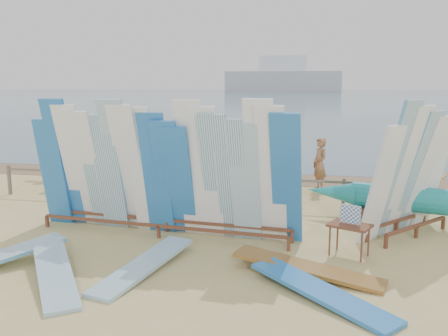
% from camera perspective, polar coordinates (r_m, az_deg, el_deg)
% --- Properties ---
extents(ground, '(160.00, 160.00, 0.00)m').
position_cam_1_polar(ground, '(10.77, -7.22, -8.24)').
color(ground, tan).
rests_on(ground, ground).
extents(ocean, '(320.00, 240.00, 0.02)m').
position_cam_1_polar(ocean, '(137.75, 10.31, 8.58)').
color(ocean, '#3F5C70').
rests_on(ocean, ground).
extents(wet_sand_strip, '(40.00, 2.60, 0.01)m').
position_cam_1_polar(wet_sand_strip, '(17.52, 0.35, -0.98)').
color(wet_sand_strip, brown).
rests_on(wet_sand_strip, ground).
extents(distant_ship, '(45.00, 8.00, 14.00)m').
position_cam_1_polar(distant_ship, '(190.29, 7.08, 10.65)').
color(distant_ship, '#999EA3').
rests_on(distant_ship, ocean).
extents(fence, '(12.08, 0.08, 0.90)m').
position_cam_1_polar(fence, '(13.38, -3.16, -1.73)').
color(fence, '#675B4E').
rests_on(fence, ground).
extents(main_surfboard_rack, '(6.25, 1.37, 3.10)m').
position_cam_1_polar(main_surfboard_rack, '(10.58, -7.44, -0.75)').
color(main_surfboard_rack, brown).
rests_on(main_surfboard_rack, ground).
extents(side_surfboard_rack, '(2.28, 2.44, 3.07)m').
position_cam_1_polar(side_surfboard_rack, '(11.23, 21.44, -0.87)').
color(side_surfboard_rack, brown).
rests_on(side_surfboard_rack, ground).
extents(vendor_table, '(0.94, 0.82, 1.04)m').
position_cam_1_polar(vendor_table, '(9.79, 14.82, -8.27)').
color(vendor_table, brown).
rests_on(vendor_table, ground).
extents(flat_board_c, '(2.75, 1.24, 0.28)m').
position_cam_1_polar(flat_board_c, '(8.81, 9.96, -12.59)').
color(flat_board_c, olive).
rests_on(flat_board_c, ground).
extents(flat_board_d, '(2.43, 2.16, 0.23)m').
position_cam_1_polar(flat_board_d, '(7.99, 11.51, -15.11)').
color(flat_board_d, '#246BB8').
rests_on(flat_board_d, ground).
extents(flat_board_b, '(1.16, 2.76, 0.22)m').
position_cam_1_polar(flat_board_b, '(9.00, -9.56, -12.08)').
color(flat_board_b, '#7EAEC9').
rests_on(flat_board_b, ground).
extents(flat_board_a, '(2.04, 2.50, 0.38)m').
position_cam_1_polar(flat_board_a, '(8.96, -19.69, -12.66)').
color(flat_board_a, '#7EAEC9').
rests_on(flat_board_a, ground).
extents(beach_chair_left, '(0.62, 0.63, 0.85)m').
position_cam_1_polar(beach_chair_left, '(13.70, 3.90, -3.10)').
color(beach_chair_left, red).
rests_on(beach_chair_left, ground).
extents(beach_chair_right, '(0.63, 0.65, 0.90)m').
position_cam_1_polar(beach_chair_right, '(14.56, 1.25, -2.23)').
color(beach_chair_right, red).
rests_on(beach_chair_right, ground).
extents(stroller, '(0.70, 0.84, 1.00)m').
position_cam_1_polar(stroller, '(13.93, 6.06, -2.27)').
color(stroller, red).
rests_on(stroller, ground).
extents(beachgoer_3, '(1.25, 0.83, 1.80)m').
position_cam_1_polar(beachgoer_3, '(15.33, -2.28, 0.82)').
color(beachgoer_3, tan).
rests_on(beachgoer_3, ground).
extents(beachgoer_8, '(0.78, 0.87, 1.64)m').
position_cam_1_polar(beachgoer_8, '(14.28, 7.90, -0.27)').
color(beachgoer_8, beige).
rests_on(beachgoer_8, ground).
extents(beachgoer_6, '(0.55, 0.94, 1.81)m').
position_cam_1_polar(beachgoer_6, '(14.12, 0.84, 0.04)').
color(beachgoer_6, tan).
rests_on(beachgoer_6, ground).
extents(beachgoer_9, '(0.94, 1.25, 1.80)m').
position_cam_1_polar(beachgoer_9, '(16.97, 22.46, 0.96)').
color(beachgoer_9, tan).
rests_on(beachgoer_9, ground).
extents(beachgoer_7, '(0.59, 0.71, 1.71)m').
position_cam_1_polar(beachgoer_7, '(15.30, 11.44, 0.44)').
color(beachgoer_7, '#8C6042').
rests_on(beachgoer_7, ground).
extents(beachgoer_0, '(0.61, 0.86, 1.59)m').
position_cam_1_polar(beachgoer_0, '(16.57, -18.44, 0.65)').
color(beachgoer_0, tan).
rests_on(beachgoer_0, ground).
extents(beachgoer_11, '(1.78, 1.39, 1.88)m').
position_cam_1_polar(beachgoer_11, '(18.33, -18.86, 1.94)').
color(beachgoer_11, beige).
rests_on(beachgoer_11, ground).
extents(beachgoer_1, '(0.72, 0.56, 1.75)m').
position_cam_1_polar(beachgoer_1, '(16.33, -16.52, 0.90)').
color(beachgoer_1, '#8C6042').
rests_on(beachgoer_1, ground).
extents(beachgoer_5, '(0.79, 1.57, 1.62)m').
position_cam_1_polar(beachgoer_5, '(15.40, 5.38, 0.49)').
color(beachgoer_5, beige).
rests_on(beachgoer_5, ground).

